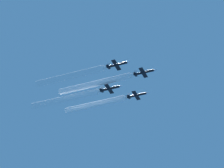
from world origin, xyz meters
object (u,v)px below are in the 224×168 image
object	(u,v)px
jet_left_wingman	(138,95)
jet_right_wingman	(118,64)
jet_lead	(145,72)
jet_slot	(111,88)

from	to	relation	value
jet_left_wingman	jet_right_wingman	size ratio (longest dim) A/B	1.00
jet_lead	jet_right_wingman	size ratio (longest dim) A/B	1.00
jet_left_wingman	jet_right_wingman	bearing A→B (deg)	-0.84
jet_left_wingman	jet_right_wingman	xyz separation A→B (m)	(27.19, -0.40, 0.36)
jet_lead	jet_left_wingman	world-z (taller)	jet_lead
jet_lead	jet_right_wingman	world-z (taller)	jet_lead
jet_lead	jet_slot	distance (m)	18.94
jet_left_wingman	jet_right_wingman	distance (m)	27.20
jet_right_wingman	jet_slot	world-z (taller)	jet_right_wingman
jet_left_wingman	jet_slot	world-z (taller)	jet_left_wingman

